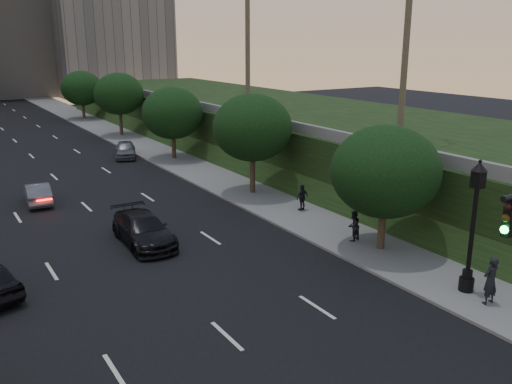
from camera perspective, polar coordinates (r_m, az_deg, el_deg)
road_surface at (r=41.89m, az=-19.92°, el=0.93°), size 16.00×140.00×0.02m
sidewalk_right at (r=44.99m, az=-7.12°, el=2.82°), size 4.50×140.00×0.15m
embankment at (r=49.02m, az=6.43°, el=6.20°), size 18.00×90.00×4.00m
parapet_wall at (r=43.95m, az=-2.31°, el=8.29°), size 0.35×90.00×0.70m
tree_right_a at (r=26.32m, az=13.46°, el=2.10°), size 5.20×5.20×6.24m
tree_right_b at (r=35.49m, az=-0.38°, el=6.79°), size 5.20×5.20×6.74m
tree_right_c at (r=47.02m, az=-8.80°, el=8.20°), size 5.20×5.20×6.24m
tree_right_d at (r=60.01m, az=-14.24°, el=9.98°), size 5.20×5.20×6.74m
tree_right_e at (r=74.42m, az=-17.88°, el=10.35°), size 5.20×5.20×6.24m
street_lamp at (r=23.18m, az=21.79°, el=-4.04°), size 0.64×0.64×5.62m
sedan_mid_left at (r=36.96m, az=-22.01°, el=-0.11°), size 1.77×4.17×1.34m
sedan_near_right at (r=28.05m, az=-11.78°, el=-3.89°), size 2.32×5.36×1.54m
sedan_far_right at (r=49.12m, az=-13.59°, el=4.37°), size 3.01×4.61×1.46m
pedestrian_a at (r=22.93m, az=23.44°, el=-8.53°), size 0.72×0.49×1.93m
pedestrian_b at (r=27.92m, az=10.21°, el=-3.52°), size 0.88×0.76×1.58m
pedestrian_c at (r=32.48m, az=4.89°, el=-0.57°), size 0.99×0.57×1.59m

